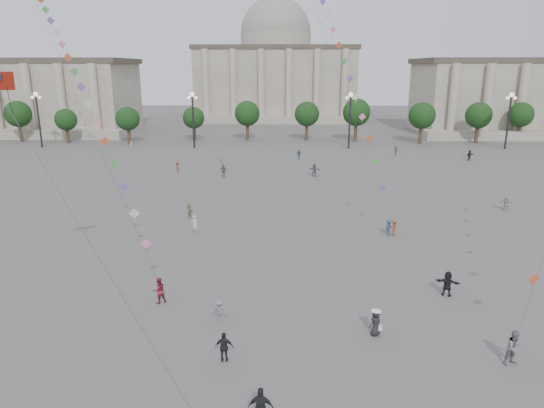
{
  "coord_description": "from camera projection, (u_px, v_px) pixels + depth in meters",
  "views": [
    {
      "loc": [
        2.16,
        -23.5,
        15.15
      ],
      "look_at": [
        1.4,
        12.0,
        5.11
      ],
      "focal_mm": 32.0,
      "sensor_mm": 36.0,
      "label": 1
    }
  ],
  "objects": [
    {
      "name": "lamp_post_far_east",
      "position": [
        510.0,
        110.0,
        91.2
      ],
      "size": [
        2.0,
        0.9,
        10.65
      ],
      "color": "#262628",
      "rests_on": "ground"
    },
    {
      "name": "person_crowd_8",
      "position": [
        395.0,
        228.0,
        45.05
      ],
      "size": [
        1.0,
        1.11,
        1.49
      ],
      "primitive_type": "imported",
      "rotation": [
        0.0,
        0.0,
        0.97
      ],
      "color": "brown",
      "rests_on": "ground"
    },
    {
      "name": "person_crowd_19",
      "position": [
        396.0,
        150.0,
        86.54
      ],
      "size": [
        0.74,
        1.09,
        1.71
      ],
      "primitive_type": "imported",
      "rotation": [
        0.0,
        0.0,
        1.93
      ],
      "color": "gray",
      "rests_on": "ground"
    },
    {
      "name": "hall_central",
      "position": [
        276.0,
        70.0,
        147.23
      ],
      "size": [
        48.3,
        34.3,
        35.5
      ],
      "color": "gray",
      "rests_on": "ground"
    },
    {
      "name": "person_crowd_9",
      "position": [
        470.0,
        155.0,
        81.68
      ],
      "size": [
        1.65,
        1.24,
        1.73
      ],
      "primitive_type": "imported",
      "rotation": [
        0.0,
        0.0,
        0.52
      ],
      "color": "black",
      "rests_on": "ground"
    },
    {
      "name": "person_crowd_6",
      "position": [
        220.0,
        311.0,
        29.62
      ],
      "size": [
        1.07,
        0.69,
        1.57
      ],
      "primitive_type": "imported",
      "rotation": [
        0.0,
        0.0,
        6.18
      ],
      "color": "slate",
      "rests_on": "ground"
    },
    {
      "name": "person_crowd_12",
      "position": [
        314.0,
        170.0,
        69.56
      ],
      "size": [
        1.81,
        1.05,
        1.86
      ],
      "primitive_type": "imported",
      "rotation": [
        0.0,
        0.0,
        2.83
      ],
      "color": "#5E5E63",
      "rests_on": "ground"
    },
    {
      "name": "kite_flyer_2",
      "position": [
        514.0,
        348.0,
        25.39
      ],
      "size": [
        1.11,
        0.97,
        1.93
      ],
      "primitive_type": "imported",
      "rotation": [
        0.0,
        0.0,
        0.29
      ],
      "color": "slate",
      "rests_on": "ground"
    },
    {
      "name": "person_crowd_7",
      "position": [
        506.0,
        203.0,
        53.09
      ],
      "size": [
        1.61,
        0.88,
        1.66
      ],
      "primitive_type": "imported",
      "rotation": [
        0.0,
        0.0,
        2.87
      ],
      "color": "#B1B0AC",
      "rests_on": "ground"
    },
    {
      "name": "tree_row",
      "position": [
        272.0,
        116.0,
        100.35
      ],
      "size": [
        137.12,
        5.12,
        8.0
      ],
      "color": "#3A291D",
      "rests_on": "ground"
    },
    {
      "name": "person_crowd_17",
      "position": [
        178.0,
        167.0,
        72.05
      ],
      "size": [
        1.02,
        1.21,
        1.63
      ],
      "primitive_type": "imported",
      "rotation": [
        0.0,
        0.0,
        2.04
      ],
      "color": "maroon",
      "rests_on": "ground"
    },
    {
      "name": "person_crowd_18",
      "position": [
        190.0,
        211.0,
        50.33
      ],
      "size": [
        1.19,
        1.5,
        1.59
      ],
      "primitive_type": "imported",
      "rotation": [
        0.0,
        0.0,
        2.14
      ],
      "color": "tan",
      "rests_on": "ground"
    },
    {
      "name": "person_crowd_16",
      "position": [
        223.0,
        171.0,
        68.91
      ],
      "size": [
        1.18,
        0.64,
        1.9
      ],
      "primitive_type": "imported",
      "rotation": [
        0.0,
        0.0,
        6.12
      ],
      "color": "#58595D",
      "rests_on": "ground"
    },
    {
      "name": "person_crowd_0",
      "position": [
        299.0,
        154.0,
        82.75
      ],
      "size": [
        0.98,
        0.45,
        1.63
      ],
      "primitive_type": "imported",
      "rotation": [
        0.0,
        0.0,
        0.05
      ],
      "color": "#30506C",
      "rests_on": "ground"
    },
    {
      "name": "kite_train_west",
      "position": [
        46.0,
        16.0,
        49.68
      ],
      "size": [
        30.87,
        43.77,
        64.51
      ],
      "color": "#3F3F3F",
      "rests_on": "ground"
    },
    {
      "name": "tourist_4",
      "position": [
        261.0,
        407.0,
        20.98
      ],
      "size": [
        1.15,
        0.56,
        1.9
      ],
      "primitive_type": "imported",
      "rotation": [
        0.0,
        0.0,
        3.06
      ],
      "color": "black",
      "rests_on": "ground"
    },
    {
      "name": "ground",
      "position": [
        242.0,
        352.0,
        26.78
      ],
      "size": [
        360.0,
        360.0,
        0.0
      ],
      "primitive_type": "plane",
      "color": "#5A5755",
      "rests_on": "ground"
    },
    {
      "name": "lamp_post_far_west",
      "position": [
        37.0,
        109.0,
        93.05
      ],
      "size": [
        2.0,
        0.9,
        10.65
      ],
      "color": "#262628",
      "rests_on": "ground"
    },
    {
      "name": "person_crowd_10",
      "position": [
        131.0,
        145.0,
        92.54
      ],
      "size": [
        0.58,
        0.67,
        1.56
      ],
      "primitive_type": "imported",
      "rotation": [
        0.0,
        0.0,
        2.01
      ],
      "color": "silver",
      "rests_on": "ground"
    },
    {
      "name": "person_crowd_13",
      "position": [
        195.0,
        225.0,
        45.33
      ],
      "size": [
        0.82,
        0.76,
        1.89
      ],
      "primitive_type": "imported",
      "rotation": [
        0.0,
        0.0,
        2.53
      ],
      "color": "silver",
      "rests_on": "ground"
    },
    {
      "name": "kite_flyer_1",
      "position": [
        389.0,
        228.0,
        45.06
      ],
      "size": [
        1.15,
        1.05,
        1.55
      ],
      "primitive_type": "imported",
      "rotation": [
        0.0,
        0.0,
        0.62
      ],
      "color": "navy",
      "rests_on": "ground"
    },
    {
      "name": "person_crowd_4",
      "position": [
        221.0,
        158.0,
        79.37
      ],
      "size": [
        1.01,
        1.58,
        1.63
      ],
      "primitive_type": "imported",
      "rotation": [
        0.0,
        0.0,
        4.33
      ],
      "color": "silver",
      "rests_on": "ground"
    },
    {
      "name": "lamp_post_mid_east",
      "position": [
        350.0,
        110.0,
        91.81
      ],
      "size": [
        2.0,
        0.9,
        10.65
      ],
      "color": "#262628",
      "rests_on": "ground"
    },
    {
      "name": "person_crowd_3",
      "position": [
        447.0,
        284.0,
        33.12
      ],
      "size": [
        1.72,
        1.07,
        1.77
      ],
      "primitive_type": "imported",
      "rotation": [
        0.0,
        0.0,
        2.78
      ],
      "color": "black",
      "rests_on": "ground"
    },
    {
      "name": "lamp_post_mid_west",
      "position": [
        193.0,
        110.0,
        92.43
      ],
      "size": [
        2.0,
        0.9,
        10.65
      ],
      "color": "#262628",
      "rests_on": "ground"
    },
    {
      "name": "tourist_1",
      "position": [
        224.0,
        347.0,
        25.69
      ],
      "size": [
        1.0,
        0.44,
        1.69
      ],
      "primitive_type": "imported",
      "rotation": [
        0.0,
        0.0,
        3.12
      ],
      "color": "black",
      "rests_on": "ground"
    },
    {
      "name": "hat_person",
      "position": [
        376.0,
        322.0,
        28.21
      ],
      "size": [
        0.93,
        0.87,
        1.69
      ],
      "color": "black",
      "rests_on": "ground"
    },
    {
      "name": "kite_flyer_0",
      "position": [
        159.0,
        290.0,
        32.13
      ],
      "size": [
        1.08,
        1.01,
        1.77
      ],
      "primitive_type": "imported",
      "rotation": [
        0.0,
        0.0,
        3.66
      ],
      "color": "maroon",
      "rests_on": "ground"
    }
  ]
}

